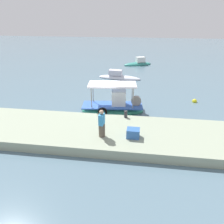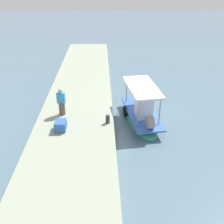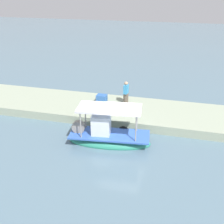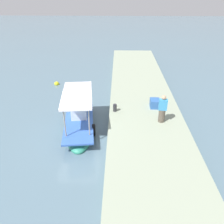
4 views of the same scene
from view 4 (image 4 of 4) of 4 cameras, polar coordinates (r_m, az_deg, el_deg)
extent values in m
plane|color=slate|center=(13.84, -8.63, -6.02)|extent=(120.00, 120.00, 0.00)
cube|color=#97A38A|center=(13.58, 8.92, -5.25)|extent=(36.00, 4.65, 0.61)
ellipsoid|color=#2F9074|center=(14.45, -8.01, -3.89)|extent=(5.21, 2.27, 0.87)
cube|color=#3763B9|center=(14.19, -8.15, -2.24)|extent=(5.01, 2.24, 0.10)
cube|color=silver|center=(14.33, -8.25, 0.89)|extent=(1.20, 1.05, 1.32)
cylinder|color=gray|center=(15.28, -10.55, 3.46)|extent=(0.07, 0.07, 1.75)
cylinder|color=gray|center=(15.20, -5.74, 3.69)|extent=(0.07, 0.07, 1.75)
cylinder|color=gray|center=(12.45, -11.61, -2.95)|extent=(0.07, 0.07, 1.75)
cylinder|color=gray|center=(12.36, -5.71, -2.71)|extent=(0.07, 0.07, 1.75)
cube|color=silver|center=(13.37, -8.67, 4.23)|extent=(3.90, 2.11, 0.12)
torus|color=black|center=(13.63, -4.51, -4.45)|extent=(0.76, 0.27, 0.74)
cylinder|color=gray|center=(15.68, -8.01, 2.64)|extent=(0.84, 0.44, 0.80)
cylinder|color=brown|center=(14.07, 12.21, -0.87)|extent=(0.43, 0.43, 0.81)
cube|color=#3994D0|center=(13.73, 12.53, 1.79)|extent=(0.33, 0.52, 0.67)
sphere|color=tan|center=(13.53, 12.74, 3.54)|extent=(0.26, 0.26, 0.26)
cylinder|color=#2D2D33|center=(14.96, 0.72, 1.06)|extent=(0.24, 0.24, 0.50)
cube|color=#3161AA|center=(15.73, 10.55, 2.13)|extent=(0.78, 0.63, 0.55)
sphere|color=yellow|center=(21.34, -13.56, 6.82)|extent=(0.42, 0.42, 0.42)
camera|label=1|loc=(19.90, 49.38, 18.54)|focal=35.01mm
camera|label=2|loc=(26.47, 2.02, 30.08)|focal=41.44mm
camera|label=3|loc=(18.58, -67.32, 15.95)|focal=44.83mm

